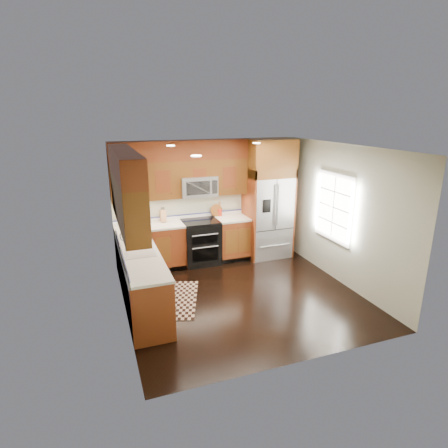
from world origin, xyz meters
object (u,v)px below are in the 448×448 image
object	(u,v)px
range	(201,242)
rug	(172,299)
knife_block	(163,216)
utensil_crock	(219,211)
refrigerator	(268,199)

from	to	relation	value
range	rug	xyz separation A→B (m)	(-0.95, -1.42, -0.46)
range	rug	distance (m)	1.77
knife_block	utensil_crock	size ratio (longest dim) A/B	0.98
rug	knife_block	bearing A→B (deg)	101.33
refrigerator	utensil_crock	bearing A→B (deg)	163.39
utensil_crock	rug	bearing A→B (deg)	-130.91
rug	refrigerator	bearing A→B (deg)	47.61
range	utensil_crock	distance (m)	0.82
refrigerator	utensil_crock	size ratio (longest dim) A/B	8.20
knife_block	utensil_crock	distance (m)	1.26
range	knife_block	bearing A→B (deg)	162.09
knife_block	rug	bearing A→B (deg)	-97.26
range	rug	size ratio (longest dim) A/B	0.67
range	knife_block	size ratio (longest dim) A/B	3.03
range	knife_block	distance (m)	0.98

